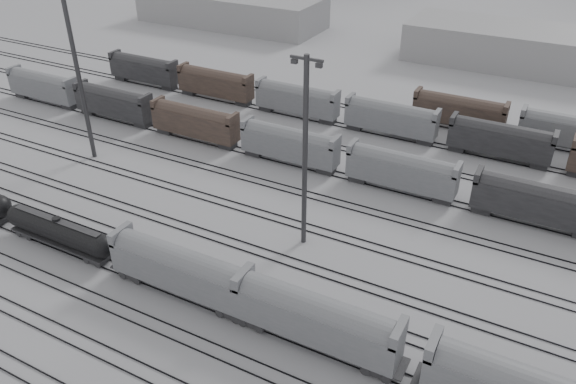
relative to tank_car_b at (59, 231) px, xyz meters
The scene contains 11 objects.
ground 22.80m from the tank_car_b, ahead, with size 900.00×900.00×0.00m, color #B8B9BD.
tracks 28.12m from the tank_car_b, 36.06° to the left, with size 220.00×71.50×0.16m.
tank_car_b is the anchor object (origin of this frame).
hopper_car_a 17.40m from the tank_car_b, ahead, with size 15.81×3.14×5.65m.
hopper_car_b 32.71m from the tank_car_b, ahead, with size 16.04×3.19×5.74m.
light_mast_b 25.75m from the tank_car_b, 125.68° to the left, with size 4.05×0.65×25.33m.
light_mast_c 29.84m from the tank_car_b, 30.27° to the left, with size 3.63×0.58×22.66m.
bg_string_near 43.60m from the tank_car_b, 45.32° to the left, with size 151.00×3.00×5.60m.
bg_string_mid 62.15m from the tank_car_b, 49.14° to the left, with size 151.00×3.00×5.60m.
warehouse_left 101.16m from the tank_car_b, 111.67° to the left, with size 50.00×18.00×8.00m, color #99999B.
warehouse_mid 99.53m from the tank_car_b, 70.84° to the left, with size 40.00×18.00×8.00m, color #99999B.
Camera 1 is at (25.41, -33.35, 39.51)m, focal length 35.00 mm.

